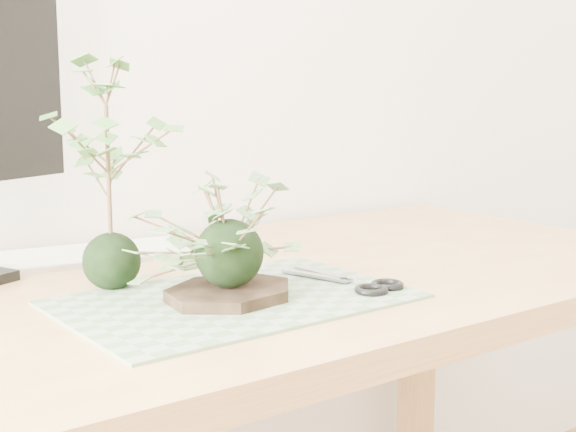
% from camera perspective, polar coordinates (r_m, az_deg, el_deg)
% --- Properties ---
extents(desk, '(1.60, 0.70, 0.74)m').
position_cam_1_polar(desk, '(1.14, -6.71, -9.21)').
color(desk, tan).
rests_on(desk, ground_plane).
extents(cutting_mat, '(0.44, 0.30, 0.00)m').
position_cam_1_polar(cutting_mat, '(1.04, -3.82, -5.92)').
color(cutting_mat, '#53744A').
rests_on(cutting_mat, desk).
extents(stone_dish, '(0.21, 0.21, 0.01)m').
position_cam_1_polar(stone_dish, '(1.03, -4.16, -5.46)').
color(stone_dish, black).
rests_on(stone_dish, cutting_mat).
extents(ivy_kokedama, '(0.31, 0.31, 0.18)m').
position_cam_1_polar(ivy_kokedama, '(1.01, -4.22, -0.38)').
color(ivy_kokedama, black).
rests_on(ivy_kokedama, stone_dish).
extents(maple_kokedama, '(0.23, 0.23, 0.33)m').
position_cam_1_polar(maple_kokedama, '(1.08, -12.79, 6.68)').
color(maple_kokedama, black).
rests_on(maple_kokedama, desk).
extents(keyboard, '(0.44, 0.19, 0.02)m').
position_cam_1_polar(keyboard, '(1.30, -15.42, -2.82)').
color(keyboard, '#B8B8BF').
rests_on(keyboard, desk).
extents(scissors, '(0.09, 0.19, 0.01)m').
position_cam_1_polar(scissors, '(1.09, 5.32, -4.90)').
color(scissors, gray).
rests_on(scissors, cutting_mat).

